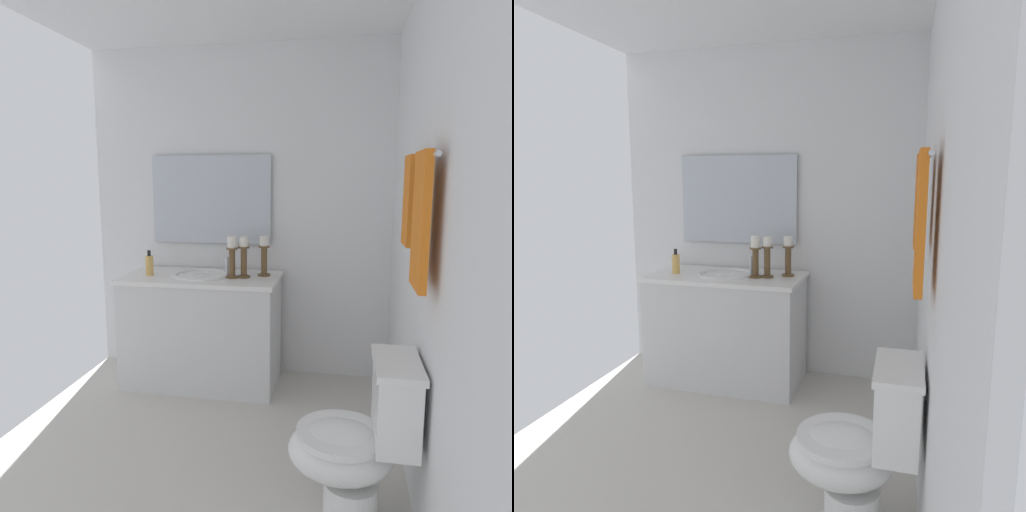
{
  "view_description": "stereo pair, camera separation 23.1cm",
  "coord_description": "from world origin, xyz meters",
  "views": [
    {
      "loc": [
        2.1,
        0.78,
        1.49
      ],
      "look_at": [
        -0.39,
        0.31,
        1.07
      ],
      "focal_mm": 33.22,
      "sensor_mm": 36.0,
      "label": 1
    },
    {
      "loc": [
        2.05,
        1.01,
        1.49
      ],
      "look_at": [
        -0.39,
        0.31,
        1.07
      ],
      "focal_mm": 33.22,
      "sensor_mm": 36.0,
      "label": 2
    }
  ],
  "objects": [
    {
      "name": "sink_basin",
      "position": [
        -1.09,
        -0.21,
        0.76
      ],
      "size": [
        0.4,
        0.4,
        0.24
      ],
      "color": "white",
      "rests_on": "vanity_cabinet"
    },
    {
      "name": "toilet",
      "position": [
        0.18,
        0.86,
        0.37
      ],
      "size": [
        0.39,
        0.54,
        0.75
      ],
      "color": "white",
      "rests_on": "ground"
    },
    {
      "name": "floor",
      "position": [
        0.0,
        0.0,
        -0.01
      ],
      "size": [
        2.84,
        2.29,
        0.02
      ],
      "primitive_type": "cube",
      "color": "beige",
      "rests_on": "ground"
    },
    {
      "name": "wall_back",
      "position": [
        0.0,
        1.14,
        1.23
      ],
      "size": [
        2.84,
        0.04,
        2.45
      ],
      "primitive_type": "cube",
      "color": "white",
      "rests_on": "ground"
    },
    {
      "name": "wall_left",
      "position": [
        -1.42,
        0.0,
        1.23
      ],
      "size": [
        0.04,
        2.29,
        2.45
      ],
      "primitive_type": "cube",
      "color": "white",
      "rests_on": "ground"
    },
    {
      "name": "vanity_cabinet",
      "position": [
        -1.09,
        -0.22,
        0.4
      ],
      "size": [
        0.58,
        1.12,
        0.8
      ],
      "color": "silver",
      "rests_on": "ground"
    },
    {
      "name": "candle_holder_mid",
      "position": [
        -1.06,
        0.02,
        0.96
      ],
      "size": [
        0.09,
        0.09,
        0.29
      ],
      "color": "brown",
      "rests_on": "vanity_cabinet"
    },
    {
      "name": "towel_bar",
      "position": [
        0.05,
        1.08,
        1.57
      ],
      "size": [
        0.73,
        0.02,
        0.02
      ],
      "primitive_type": "cylinder",
      "rotation": [
        0.0,
        1.57,
        0.0
      ],
      "color": "silver"
    },
    {
      "name": "candle_holder_tall",
      "position": [
        -1.17,
        0.23,
        0.95
      ],
      "size": [
        0.09,
        0.09,
        0.28
      ],
      "color": "brown",
      "rests_on": "vanity_cabinet"
    },
    {
      "name": "mirror",
      "position": [
        -1.37,
        -0.22,
        1.33
      ],
      "size": [
        0.02,
        0.91,
        0.66
      ],
      "primitive_type": "cube",
      "color": "silver"
    },
    {
      "name": "towel_near_vanity",
      "position": [
        -0.14,
        1.06,
        1.39
      ],
      "size": [
        0.2,
        0.03,
        0.4
      ],
      "primitive_type": "cube",
      "color": "orange",
      "rests_on": "towel_bar"
    },
    {
      "name": "soap_bottle",
      "position": [
        -1.04,
        -0.59,
        0.88
      ],
      "size": [
        0.06,
        0.06,
        0.18
      ],
      "color": "#E5B259",
      "rests_on": "vanity_cabinet"
    },
    {
      "name": "candle_holder_short",
      "position": [
        -1.09,
        0.1,
        0.95
      ],
      "size": [
        0.09,
        0.09,
        0.29
      ],
      "color": "brown",
      "rests_on": "vanity_cabinet"
    },
    {
      "name": "towel_center",
      "position": [
        0.23,
        1.06,
        1.33
      ],
      "size": [
        0.26,
        0.03,
        0.52
      ],
      "primitive_type": "cube",
      "color": "orange",
      "rests_on": "towel_bar"
    }
  ]
}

